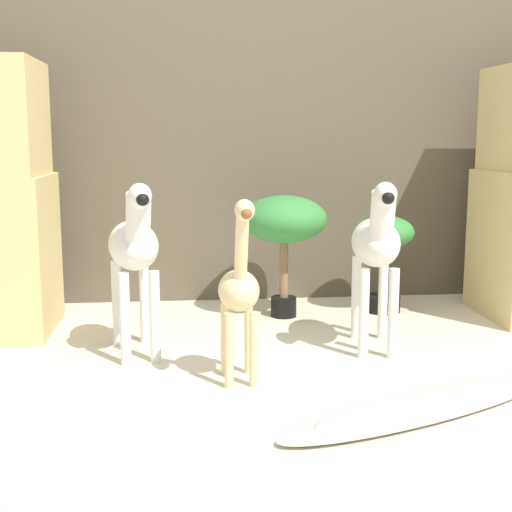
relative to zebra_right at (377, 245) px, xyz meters
The scene contains 8 objects.
ground_plane 0.72m from the zebra_right, 127.36° to the right, with size 14.00×14.00×0.00m, color beige.
wall_back 1.26m from the zebra_right, 108.91° to the left, with size 6.40×0.08×2.20m.
zebra_right is the anchor object (origin of this frame).
zebra_left 0.98m from the zebra_right, behind, with size 0.27×0.53×0.71m.
giraffe_figurine 0.69m from the zebra_right, 149.96° to the right, with size 0.15×0.36×0.68m.
potted_palm_front 0.66m from the zebra_right, 116.88° to the left, with size 0.41×0.41×0.60m.
potted_palm_back 0.68m from the zebra_right, 71.10° to the left, with size 0.30×0.30×0.49m.
surfboard 0.80m from the zebra_right, 92.19° to the right, with size 1.13×0.69×0.08m.
Camera 1 is at (-0.44, -2.35, 0.89)m, focal length 50.00 mm.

